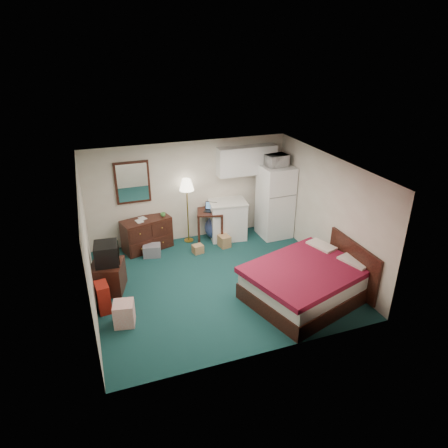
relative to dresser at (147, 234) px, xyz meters
name	(u,v)px	position (x,y,z in m)	size (l,w,h in m)	color
floor	(219,281)	(1.16, -1.98, -0.39)	(5.00, 4.50, 0.01)	#104142
ceiling	(218,168)	(1.16, -1.98, 2.11)	(5.00, 4.50, 0.01)	beige
walls	(218,228)	(1.16, -1.98, 0.86)	(5.01, 4.51, 2.50)	beige
mirror	(133,182)	(-0.19, 0.24, 1.26)	(0.80, 0.06, 1.00)	white
upper_cabinets	(247,160)	(2.61, 0.10, 1.56)	(1.50, 0.35, 0.70)	white
headboard	(352,265)	(3.62, -3.11, 0.16)	(0.06, 1.56, 1.00)	black
dresser	(147,234)	(0.00, 0.00, 0.00)	(1.15, 0.52, 0.78)	black
floor_lamp	(188,211)	(1.05, 0.07, 0.43)	(0.36, 0.36, 1.64)	gold
desk	(210,225)	(1.59, -0.05, 0.01)	(0.63, 0.63, 0.80)	black
exercise_ball	(216,228)	(1.76, -0.02, -0.10)	(0.59, 0.59, 0.59)	navy
kitchen_counter	(228,220)	(2.05, -0.07, 0.09)	(0.88, 0.67, 0.97)	white
fridge	(275,202)	(3.25, -0.32, 0.53)	(0.76, 0.76, 1.85)	white
bed	(306,283)	(2.58, -3.11, -0.05)	(2.17, 1.69, 0.69)	maroon
tv_stand	(108,277)	(-1.04, -1.50, -0.09)	(0.61, 0.66, 0.61)	black
suitcase	(103,297)	(-1.19, -2.19, -0.10)	(0.22, 0.36, 0.58)	#6C1406
retail_box	(124,314)	(-0.88, -2.72, -0.17)	(0.36, 0.36, 0.44)	silver
file_bin	(152,250)	(0.03, -0.40, -0.25)	(0.41, 0.30, 0.28)	slate
cardboard_box_a	(198,249)	(1.09, -0.62, -0.29)	(0.24, 0.21, 0.21)	#8F6E50
cardboard_box_b	(224,241)	(1.80, -0.53, -0.25)	(0.25, 0.29, 0.29)	#8F6E50
laptop	(210,208)	(1.59, -0.09, 0.51)	(0.30, 0.24, 0.20)	black
crt_tv	(106,254)	(-1.01, -1.49, 0.43)	(0.47, 0.50, 0.43)	black
microwave	(277,159)	(3.23, -0.31, 1.64)	(0.53, 0.29, 0.36)	white
book_a	(136,218)	(-0.23, -0.10, 0.50)	(0.16, 0.02, 0.21)	#8F6E50
book_b	(139,216)	(-0.13, 0.02, 0.49)	(0.15, 0.02, 0.20)	#8F6E50
mug	(163,214)	(0.43, 0.03, 0.45)	(0.12, 0.09, 0.12)	#4C9B47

